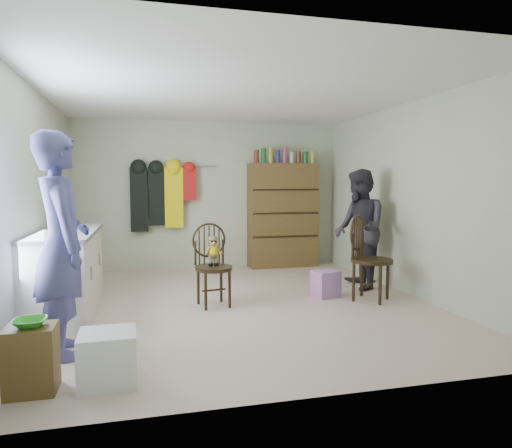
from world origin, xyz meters
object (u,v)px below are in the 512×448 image
object	(u,v)px
chair_front	(212,259)
chair_far	(367,254)
counter	(66,273)
dresser	(283,214)

from	to	relation	value
chair_front	chair_far	xyz separation A→B (m)	(1.90, -0.21, 0.02)
counter	chair_front	size ratio (longest dim) A/B	1.89
chair_front	counter	bearing A→B (deg)	171.41
counter	dresser	distance (m)	3.96
chair_front	chair_far	distance (m)	1.92
chair_far	dresser	xyz separation A→B (m)	(-0.33, 2.48, 0.34)
dresser	chair_far	bearing A→B (deg)	-82.49
counter	dresser	xyz separation A→B (m)	(3.20, 2.30, 0.44)
chair_far	chair_front	bearing A→B (deg)	128.74
counter	chair_far	xyz separation A→B (m)	(3.53, -0.18, 0.11)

